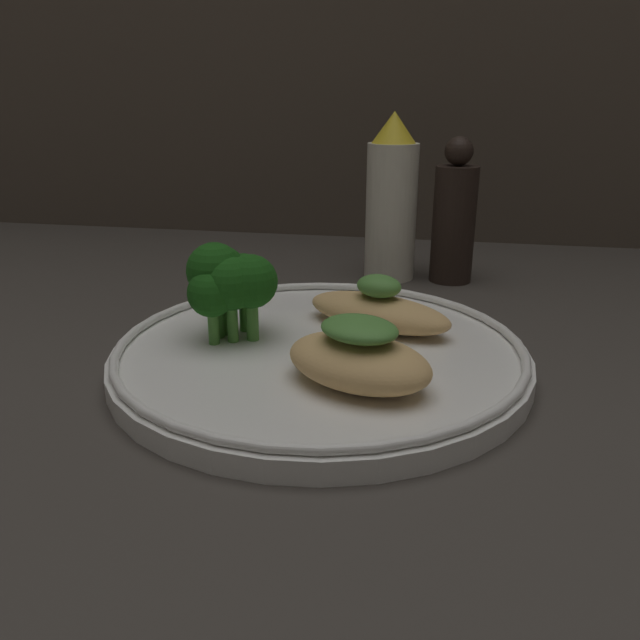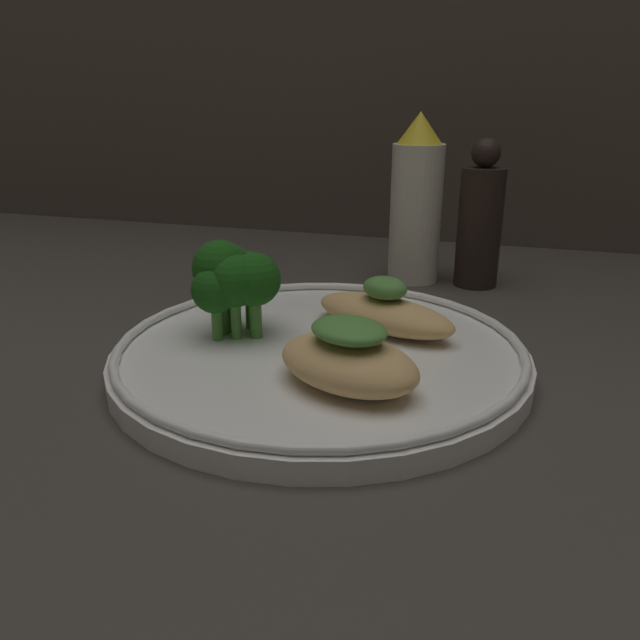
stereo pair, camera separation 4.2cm
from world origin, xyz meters
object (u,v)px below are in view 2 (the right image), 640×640
object	(u,v)px
sauce_bottle	(416,203)
pepper_grinder	(480,221)
plate	(320,353)
broccoli_bunch	(234,278)

from	to	relation	value
sauce_bottle	pepper_grinder	size ratio (longest dim) A/B	1.16
plate	pepper_grinder	xyz separation A→B (cm)	(8.80, 23.07, 5.27)
plate	sauce_bottle	world-z (taller)	sauce_bottle
plate	sauce_bottle	xyz separation A→B (cm)	(2.67, 23.07, 6.73)
plate	pepper_grinder	distance (cm)	25.25
plate	broccoli_bunch	bearing A→B (deg)	174.91
pepper_grinder	broccoli_bunch	bearing A→B (deg)	-124.14
broccoli_bunch	pepper_grinder	world-z (taller)	pepper_grinder
plate	sauce_bottle	size ratio (longest dim) A/B	1.74
broccoli_bunch	sauce_bottle	bearing A→B (deg)	67.93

